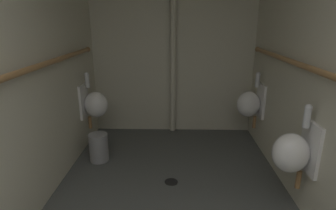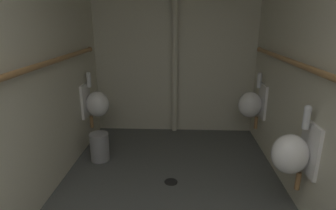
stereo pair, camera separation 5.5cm
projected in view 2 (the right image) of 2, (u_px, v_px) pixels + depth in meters
wall_left at (13, 59)px, 2.10m from camera, size 0.06×3.99×2.71m
wall_right at (334, 61)px, 2.00m from camera, size 0.06×3.99×2.71m
wall_back at (175, 40)px, 3.92m from camera, size 2.45×0.06×2.71m
urinal_left_mid at (96, 103)px, 3.60m from camera, size 0.32×0.30×0.76m
urinal_right_mid at (293, 153)px, 2.26m from camera, size 0.32×0.30×0.76m
urinal_right_far at (252, 104)px, 3.58m from camera, size 0.32×0.30×0.76m
supply_pipe_left at (26, 70)px, 2.12m from camera, size 0.06×3.17×0.06m
supply_pipe_right at (318, 72)px, 2.05m from camera, size 0.06×3.25×0.06m
standpipe_back_wall at (175, 41)px, 3.82m from camera, size 0.08×0.08×2.66m
floor_drain at (171, 182)px, 2.91m from camera, size 0.14×0.14×0.01m
waste_bin at (100, 147)px, 3.32m from camera, size 0.23×0.23×0.34m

